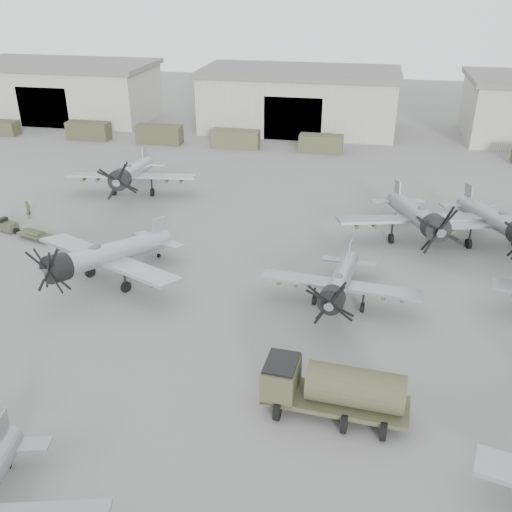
# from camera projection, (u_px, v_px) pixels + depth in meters

# --- Properties ---
(ground) EXTENTS (220.00, 220.00, 0.00)m
(ground) POSITION_uv_depth(u_px,v_px,m) (159.00, 394.00, 32.43)
(ground) COLOR #5F5F5D
(ground) RESTS_ON ground
(hangar_left) EXTENTS (29.00, 14.80, 8.70)m
(hangar_left) POSITION_uv_depth(u_px,v_px,m) (64.00, 90.00, 91.33)
(hangar_left) COLOR #A9A89E
(hangar_left) RESTS_ON ground
(hangar_center) EXTENTS (29.00, 14.80, 8.70)m
(hangar_center) POSITION_uv_depth(u_px,v_px,m) (299.00, 99.00, 84.78)
(hangar_center) COLOR #A9A89E
(hangar_center) RESTS_ON ground
(support_truck_1) EXTENTS (6.05, 2.20, 2.51)m
(support_truck_1) POSITION_uv_depth(u_px,v_px,m) (89.00, 131.00, 80.58)
(support_truck_1) COLOR #383A25
(support_truck_1) RESTS_ON ground
(support_truck_2) EXTENTS (6.28, 2.20, 2.51)m
(support_truck_2) POSITION_uv_depth(u_px,v_px,m) (159.00, 134.00, 78.76)
(support_truck_2) COLOR #3A3C27
(support_truck_2) RESTS_ON ground
(support_truck_3) EXTENTS (6.44, 2.20, 2.37)m
(support_truck_3) POSITION_uv_depth(u_px,v_px,m) (236.00, 139.00, 76.93)
(support_truck_3) COLOR #46462E
(support_truck_3) RESTS_ON ground
(support_truck_4) EXTENTS (5.76, 2.20, 2.30)m
(support_truck_4) POSITION_uv_depth(u_px,v_px,m) (321.00, 144.00, 74.96)
(support_truck_4) COLOR #3D412A
(support_truck_4) RESTS_ON ground
(aircraft_mid_1) EXTENTS (13.10, 11.88, 5.37)m
(aircraft_mid_1) POSITION_uv_depth(u_px,v_px,m) (103.00, 256.00, 42.64)
(aircraft_mid_1) COLOR #9EA1A7
(aircraft_mid_1) RESTS_ON ground
(aircraft_mid_2) EXTENTS (11.46, 10.32, 4.56)m
(aircraft_mid_2) POSITION_uv_depth(u_px,v_px,m) (339.00, 283.00, 39.71)
(aircraft_mid_2) COLOR #92949A
(aircraft_mid_2) RESTS_ON ground
(aircraft_far_0) EXTENTS (13.79, 12.41, 5.48)m
(aircraft_far_0) POSITION_uv_depth(u_px,v_px,m) (131.00, 173.00, 59.78)
(aircraft_far_0) COLOR #9FA2A8
(aircraft_far_0) RESTS_ON ground
(aircraft_far_1) EXTENTS (13.93, 12.54, 5.55)m
(aircraft_far_1) POSITION_uv_depth(u_px,v_px,m) (497.00, 221.00, 48.36)
(aircraft_far_1) COLOR gray
(aircraft_far_1) RESTS_ON ground
(aircraft_extra_58) EXTENTS (13.93, 12.54, 5.55)m
(aircraft_extra_58) POSITION_uv_depth(u_px,v_px,m) (418.00, 216.00, 49.32)
(aircraft_extra_58) COLOR gray
(aircraft_extra_58) RESTS_ON ground
(fuel_tanker) EXTENTS (7.97, 3.17, 3.01)m
(fuel_tanker) POSITION_uv_depth(u_px,v_px,m) (334.00, 387.00, 30.34)
(fuel_tanker) COLOR #3C3D28
(fuel_tanker) RESTS_ON ground
(tug_trailer) EXTENTS (6.29, 2.96, 1.25)m
(tug_trailer) POSITION_uv_depth(u_px,v_px,m) (19.00, 229.00, 51.84)
(tug_trailer) COLOR #353A26
(tug_trailer) RESTS_ON ground
(ground_crew) EXTENTS (0.44, 0.66, 1.80)m
(ground_crew) POSITION_uv_depth(u_px,v_px,m) (28.00, 210.00, 54.98)
(ground_crew) COLOR #42402B
(ground_crew) RESTS_ON ground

